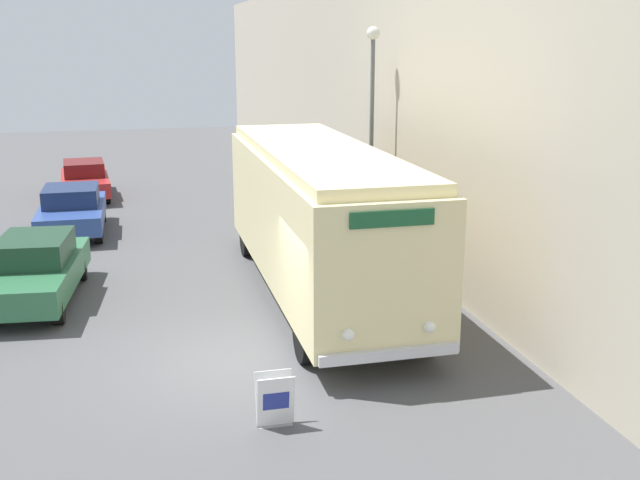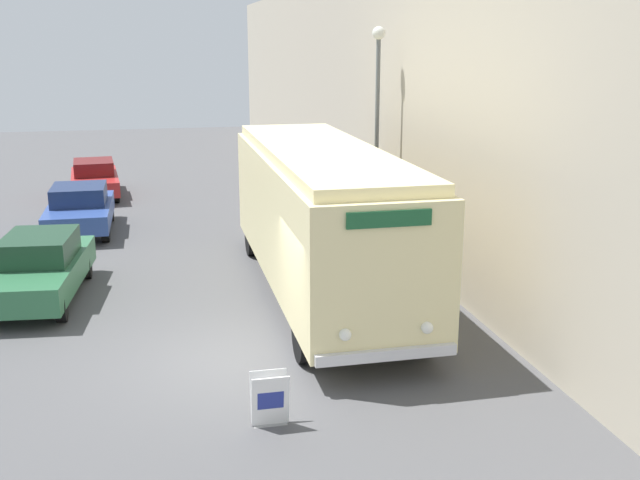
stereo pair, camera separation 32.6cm
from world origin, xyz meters
name	(u,v)px [view 2 (the right image)]	position (x,y,z in m)	size (l,w,h in m)	color
ground_plane	(230,361)	(0.00, 0.00, 0.00)	(80.00, 80.00, 0.00)	#4C4C4F
building_wall_right	(372,99)	(5.68, 10.00, 4.11)	(0.30, 60.00, 8.23)	#B2A893
vintage_bus	(321,213)	(2.55, 3.43, 1.99)	(2.68, 10.44, 3.54)	black
sign_board	(270,400)	(0.37, -2.58, 0.42)	(0.60, 0.33, 0.87)	gray
streetlamp	(377,108)	(4.92, 6.89, 4.09)	(0.36, 0.36, 6.28)	#595E60
parked_car_near	(40,267)	(-3.95, 4.50, 0.78)	(2.20, 4.64, 1.54)	black
parked_car_mid	(80,209)	(-3.60, 10.98, 0.76)	(1.92, 4.19, 1.48)	black
parked_car_far	(95,178)	(-3.53, 16.72, 0.71)	(2.07, 4.37, 1.41)	black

